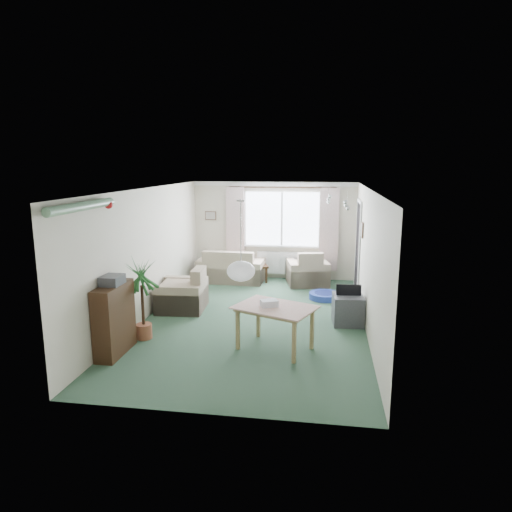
# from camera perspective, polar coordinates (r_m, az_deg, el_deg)

# --- Properties ---
(ground) EXTENTS (6.50, 6.50, 0.00)m
(ground) POSITION_cam_1_polar(r_m,az_deg,el_deg) (8.48, -0.31, -8.04)
(ground) COLOR #2D4B37
(window) EXTENTS (1.80, 0.03, 1.30)m
(window) POSITION_cam_1_polar(r_m,az_deg,el_deg) (11.25, 3.26, 4.66)
(window) COLOR white
(curtain_rod) EXTENTS (2.60, 0.03, 0.03)m
(curtain_rod) POSITION_cam_1_polar(r_m,az_deg,el_deg) (11.11, 3.27, 8.56)
(curtain_rod) COLOR black
(curtain_left) EXTENTS (0.45, 0.08, 2.00)m
(curtain_left) POSITION_cam_1_polar(r_m,az_deg,el_deg) (11.35, -2.60, 3.55)
(curtain_left) COLOR beige
(curtain_right) EXTENTS (0.45, 0.08, 2.00)m
(curtain_right) POSITION_cam_1_polar(r_m,az_deg,el_deg) (11.13, 9.11, 3.26)
(curtain_right) COLOR beige
(radiator) EXTENTS (1.20, 0.10, 0.55)m
(radiator) POSITION_cam_1_polar(r_m,az_deg,el_deg) (11.40, 3.18, -0.87)
(radiator) COLOR white
(doorway) EXTENTS (0.03, 0.95, 2.00)m
(doorway) POSITION_cam_1_polar(r_m,az_deg,el_deg) (10.28, 12.63, 0.93)
(doorway) COLOR black
(pendant_lamp) EXTENTS (0.36, 0.36, 0.36)m
(pendant_lamp) POSITION_cam_1_polar(r_m,az_deg,el_deg) (5.85, -1.89, -1.90)
(pendant_lamp) COLOR white
(tinsel_garland) EXTENTS (1.60, 1.60, 0.12)m
(tinsel_garland) POSITION_cam_1_polar(r_m,az_deg,el_deg) (6.45, -20.90, 5.81)
(tinsel_garland) COLOR #196626
(bauble_cluster_a) EXTENTS (0.20, 0.20, 0.20)m
(bauble_cluster_a) POSITION_cam_1_polar(r_m,az_deg,el_deg) (8.81, 9.05, 7.35)
(bauble_cluster_a) COLOR silver
(bauble_cluster_b) EXTENTS (0.20, 0.20, 0.20)m
(bauble_cluster_b) POSITION_cam_1_polar(r_m,az_deg,el_deg) (7.63, 11.36, 6.65)
(bauble_cluster_b) COLOR silver
(wall_picture_back) EXTENTS (0.28, 0.03, 0.22)m
(wall_picture_back) POSITION_cam_1_polar(r_m,az_deg,el_deg) (11.55, -5.69, 5.05)
(wall_picture_back) COLOR brown
(wall_picture_right) EXTENTS (0.03, 0.24, 0.30)m
(wall_picture_right) POSITION_cam_1_polar(r_m,az_deg,el_deg) (9.21, 13.15, 3.17)
(wall_picture_right) COLOR brown
(sofa) EXTENTS (1.61, 0.88, 0.79)m
(sofa) POSITION_cam_1_polar(r_m,az_deg,el_deg) (11.14, -3.13, -1.17)
(sofa) COLOR beige
(sofa) RESTS_ON ground
(armchair_corner) EXTENTS (1.09, 1.06, 0.83)m
(armchair_corner) POSITION_cam_1_polar(r_m,az_deg,el_deg) (10.90, 6.47, -1.42)
(armchair_corner) COLOR #BAA48D
(armchair_corner) RESTS_ON ground
(armchair_left) EXTENTS (0.94, 0.98, 0.83)m
(armchair_left) POSITION_cam_1_polar(r_m,az_deg,el_deg) (9.10, -9.27, -4.07)
(armchair_left) COLOR beige
(armchair_left) RESTS_ON ground
(coffee_table) EXTENTS (1.04, 0.80, 0.42)m
(coffee_table) POSITION_cam_1_polar(r_m,az_deg,el_deg) (11.11, -1.02, -2.19)
(coffee_table) COLOR black
(coffee_table) RESTS_ON ground
(photo_frame) EXTENTS (0.12, 0.06, 0.16)m
(photo_frame) POSITION_cam_1_polar(r_m,az_deg,el_deg) (11.08, -1.13, -0.69)
(photo_frame) COLOR brown
(photo_frame) RESTS_ON coffee_table
(bookshelf) EXTENTS (0.29, 0.88, 1.07)m
(bookshelf) POSITION_cam_1_polar(r_m,az_deg,el_deg) (7.23, -17.30, -7.58)
(bookshelf) COLOR black
(bookshelf) RESTS_ON ground
(hifi_box) EXTENTS (0.28, 0.35, 0.14)m
(hifi_box) POSITION_cam_1_polar(r_m,az_deg,el_deg) (7.07, -17.55, -2.89)
(hifi_box) COLOR #37383C
(hifi_box) RESTS_ON bookshelf
(houseplant) EXTENTS (0.57, 0.57, 1.32)m
(houseplant) POSITION_cam_1_polar(r_m,az_deg,el_deg) (7.66, -14.02, -5.34)
(houseplant) COLOR #1E5A2B
(houseplant) RESTS_ON ground
(dining_table) EXTENTS (1.26, 1.07, 0.67)m
(dining_table) POSITION_cam_1_polar(r_m,az_deg,el_deg) (7.13, 2.38, -9.05)
(dining_table) COLOR #9C7554
(dining_table) RESTS_ON ground
(gift_box) EXTENTS (0.30, 0.27, 0.12)m
(gift_box) POSITION_cam_1_polar(r_m,az_deg,el_deg) (7.01, 1.65, -6.00)
(gift_box) COLOR white
(gift_box) RESTS_ON dining_table
(tv_cube) EXTENTS (0.57, 0.62, 0.53)m
(tv_cube) POSITION_cam_1_polar(r_m,az_deg,el_deg) (8.40, 11.40, -6.56)
(tv_cube) COLOR #343338
(tv_cube) RESTS_ON ground
(pet_bed) EXTENTS (0.67, 0.67, 0.13)m
(pet_bed) POSITION_cam_1_polar(r_m,az_deg,el_deg) (9.87, 8.56, -4.94)
(pet_bed) COLOR #234AA1
(pet_bed) RESTS_ON ground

